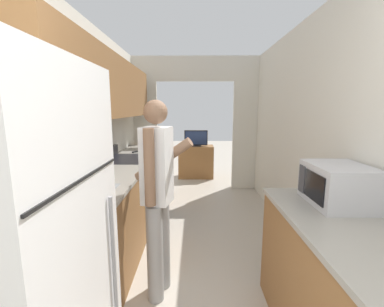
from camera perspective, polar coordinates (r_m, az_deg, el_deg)
The scene contains 12 objects.
wall_left at distance 2.69m, azimuth -24.07°, elevation 7.42°, with size 0.38×6.88×2.50m.
wall_right at distance 2.40m, azimuth 31.09°, elevation 1.33°, with size 0.06×6.88×2.50m.
wall_far_with_doorway at distance 4.91m, azimuth 0.70°, elevation 8.44°, with size 2.75×0.06×2.50m.
counter_left at distance 3.27m, azimuth -14.96°, elevation -10.05°, with size 0.62×3.20×0.90m.
counter_right at distance 1.93m, azimuth 31.39°, elevation -26.39°, with size 0.62×1.50×0.90m.
refrigerator at distance 1.48m, azimuth -35.10°, elevation -19.06°, with size 0.72×0.82×1.75m.
range_oven at distance 3.60m, azimuth -13.29°, elevation -8.03°, with size 0.66×0.75×1.04m.
person at distance 2.10m, azimuth -7.67°, elevation -9.19°, with size 0.52×0.43×1.62m.
microwave at distance 2.03m, azimuth 29.70°, elevation -6.07°, with size 0.37×0.45×0.28m.
tv_cabinet at distance 5.84m, azimuth 0.87°, elevation -1.80°, with size 0.78×0.42×0.73m.
television at distance 5.71m, azimuth 0.89°, elevation 3.38°, with size 0.51×0.16×0.35m.
knife at distance 4.03m, azimuth -12.33°, elevation 0.48°, with size 0.13×0.33×0.02m.
Camera 1 is at (-0.02, -0.40, 1.55)m, focal length 24.00 mm.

